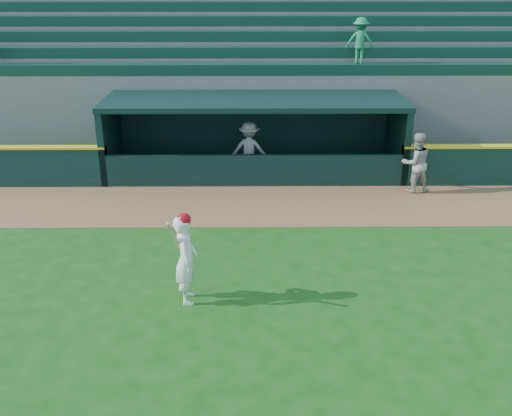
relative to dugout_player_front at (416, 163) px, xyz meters
The scene contains 7 objects.
ground 7.69m from the dugout_player_front, 128.57° to the right, with size 120.00×120.00×0.00m, color #174D13.
warning_track 4.96m from the dugout_player_front, 167.35° to the right, with size 40.00×3.00×0.01m, color brown.
dugout_player_front is the anchor object (origin of this frame).
dugout_player_inside 5.13m from the dugout_player_front, 163.61° to the left, with size 1.15×0.66×1.78m, color #A6A6A1.
dugout 5.20m from the dugout_player_front, 156.83° to the left, with size 9.40×2.80×2.46m.
stands 8.26m from the dugout_player_front, 125.64° to the left, with size 34.50×6.31×7.46m.
batter_at_plate 8.64m from the dugout_player_front, 135.40° to the right, with size 0.54×0.83×1.92m.
Camera 1 is at (-0.10, -10.03, 6.17)m, focal length 40.00 mm.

